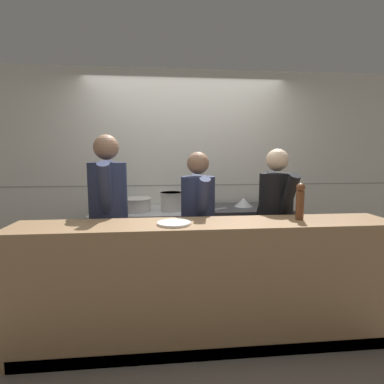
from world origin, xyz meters
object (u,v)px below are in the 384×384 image
stock_pot (111,203)px  mixing_bowl_steel (243,202)px  pepper_mill (300,201)px  chef_head_cook (109,218)px  sauce_pot (137,204)px  chefs_knife (211,210)px  plated_dish_main (174,223)px  chef_sous (198,225)px  oven_range (141,247)px  chef_line (275,222)px  braising_pot (172,201)px

stock_pot → mixing_bowl_steel: (1.58, 0.01, -0.02)m
pepper_mill → chef_head_cook: size_ratio=0.17×
sauce_pot → chefs_knife: bearing=-8.7°
stock_pot → plated_dish_main: size_ratio=1.29×
chef_head_cook → chef_sous: size_ratio=1.10×
pepper_mill → sauce_pot: bearing=141.5°
sauce_pot → mixing_bowl_steel: (1.28, 0.08, -0.01)m
pepper_mill → chef_head_cook: bearing=163.0°
mixing_bowl_steel → chefs_knife: size_ratio=0.63×
stock_pot → pepper_mill: size_ratio=1.12×
chefs_knife → chef_head_cook: 1.16m
oven_range → mixing_bowl_steel: size_ratio=4.91×
stock_pot → chef_head_cook: chef_head_cook is taller
oven_range → chef_line: size_ratio=0.68×
oven_range → chef_head_cook: chef_head_cook is taller
chefs_knife → chef_sous: 0.57m
mixing_bowl_steel → chefs_knife: mixing_bowl_steel is taller
sauce_pot → pepper_mill: pepper_mill is taller
mixing_bowl_steel → plated_dish_main: size_ratio=0.84×
stock_pot → mixing_bowl_steel: 1.58m
stock_pot → pepper_mill: (1.72, -1.19, 0.19)m
stock_pot → oven_range: bearing=-3.9°
chefs_knife → chef_head_cook: chef_head_cook is taller
plated_dish_main → chef_sous: (0.25, 0.53, -0.15)m
chefs_knife → chef_head_cook: size_ratio=0.20×
stock_pot → chef_sous: 1.19m
chef_head_cook → mixing_bowl_steel: bearing=20.4°
braising_pot → chefs_knife: size_ratio=0.77×
oven_range → chef_line: chef_line is taller
sauce_pot → chef_sous: 0.91m
chef_line → plated_dish_main: bearing=-161.6°
chef_head_cook → chef_sous: (0.84, -0.03, -0.09)m
plated_dish_main → chef_sous: chef_sous is taller
mixing_bowl_steel → chef_line: chef_line is taller
stock_pot → plated_dish_main: bearing=-61.4°
pepper_mill → chef_line: chef_line is taller
oven_range → chefs_knife: chefs_knife is taller
mixing_bowl_steel → plated_dish_main: plated_dish_main is taller
braising_pot → pepper_mill: bearing=-48.1°
stock_pot → braising_pot: 0.71m
plated_dish_main → pepper_mill: (1.03, 0.06, 0.15)m
stock_pot → braising_pot: braising_pot is taller
pepper_mill → chef_sous: (-0.78, 0.47, -0.30)m
plated_dish_main → sauce_pot: bearing=107.8°
chef_sous → mixing_bowl_steel: bearing=43.8°
chef_sous → sauce_pot: bearing=129.1°
chefs_knife → pepper_mill: pepper_mill is taller
stock_pot → braising_pot: size_ratio=1.25×
stock_pot → chef_sous: bearing=-37.8°
sauce_pot → mixing_bowl_steel: size_ratio=1.55×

